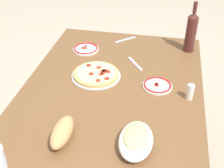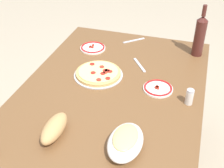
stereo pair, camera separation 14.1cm
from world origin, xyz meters
name	(u,v)px [view 1 (the left image)]	position (x,y,z in m)	size (l,w,h in m)	color
dining_table	(112,102)	(0.00, 0.00, 0.60)	(1.42, 1.00, 0.70)	brown
pepperoni_pizza	(96,74)	(-0.10, -0.12, 0.72)	(0.29, 0.29, 0.03)	#B7B7BC
baked_pasta_dish	(136,140)	(0.41, 0.19, 0.74)	(0.24, 0.15, 0.08)	white
wine_bottle	(191,31)	(-0.53, 0.42, 0.84)	(0.07, 0.07, 0.34)	#471E19
side_plate_near	(157,85)	(-0.07, 0.25, 0.71)	(0.17, 0.17, 0.02)	white
side_plate_far	(86,49)	(-0.40, -0.26, 0.71)	(0.17, 0.17, 0.02)	white
bread_loaf	(62,132)	(0.42, -0.14, 0.74)	(0.21, 0.09, 0.08)	tan
spice_shaker	(190,92)	(0.01, 0.42, 0.74)	(0.04, 0.04, 0.09)	silver
fork_left	(125,40)	(-0.60, -0.02, 0.70)	(0.17, 0.02, 0.01)	#B7B7BC
fork_right	(135,64)	(-0.29, 0.09, 0.70)	(0.17, 0.02, 0.01)	#B7B7BC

